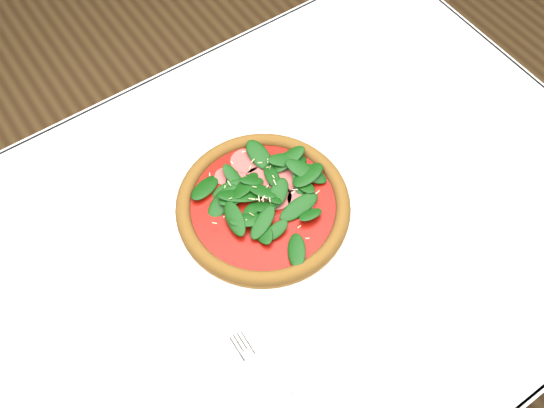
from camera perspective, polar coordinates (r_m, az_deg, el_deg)
ground at (r=1.65m, az=-0.34°, el=-15.53°), size 6.00×6.00×0.00m
dining_table at (r=1.04m, az=-0.52°, el=-6.21°), size 1.21×0.81×0.75m
plate at (r=0.97m, az=-0.83°, el=-0.57°), size 0.32×0.32×0.01m
pizza at (r=0.95m, az=-0.85°, el=-0.02°), size 0.33×0.33×0.04m
napkin at (r=0.86m, az=-0.56°, el=-16.67°), size 0.14×0.08×0.01m
fork at (r=0.86m, az=-1.47°, el=-15.21°), size 0.02×0.14×0.00m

